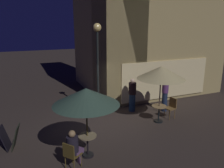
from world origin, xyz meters
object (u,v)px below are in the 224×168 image
menu_sandwich_board (10,137)px  cafe_chair_1 (71,154)px  patio_umbrella_0 (161,73)px  cafe_table_0 (159,111)px  patron_standing_2 (132,95)px  patron_standing_1 (165,93)px  cafe_table_1 (88,142)px  patron_seated_0 (74,146)px  patio_umbrella_1 (86,97)px  cafe_chair_0 (171,106)px  street_lamp_near_corner (98,51)px

menu_sandwich_board → cafe_chair_1: size_ratio=0.95×
menu_sandwich_board → patio_umbrella_0: bearing=11.6°
cafe_table_0 → patron_standing_2: patron_standing_2 is taller
patio_umbrella_0 → patron_standing_1: size_ratio=1.41×
cafe_table_0 → cafe_table_1: 3.94m
patio_umbrella_0 → patron_seated_0: (-4.24, -1.78, -1.53)m
patron_seated_0 → patron_standing_2: size_ratio=0.75×
cafe_chair_1 → patron_standing_1: bearing=-9.3°
cafe_table_1 → patio_umbrella_1: size_ratio=0.32×
cafe_chair_1 → patron_seated_0: size_ratio=0.71×
cafe_chair_0 → patron_standing_2: 1.96m
cafe_chair_0 → patron_seated_0: 5.38m
patio_umbrella_0 → cafe_table_0: bearing=0.0°
cafe_table_0 → patron_standing_2: bearing=106.7°
patio_umbrella_0 → patron_seated_0: size_ratio=2.03×
patron_standing_2 → patio_umbrella_1: bearing=166.2°
cafe_table_1 → cafe_table_0: bearing=20.3°
patio_umbrella_1 → patron_standing_2: size_ratio=1.40×
cafe_table_1 → cafe_chair_1: cafe_chair_1 is taller
street_lamp_near_corner → menu_sandwich_board: (-3.75, -1.43, -2.67)m
patron_seated_0 → patio_umbrella_1: bearing=0.0°
cafe_table_0 → cafe_chair_0: cafe_chair_0 is taller
cafe_chair_1 → cafe_table_1: bearing=0.0°
cafe_table_0 → patron_seated_0: (-4.24, -1.78, 0.19)m
menu_sandwich_board → patron_seated_0: patron_seated_0 is taller
cafe_table_1 → cafe_chair_1: size_ratio=0.84×
cafe_chair_0 → patron_standing_1: patron_standing_1 is taller
patron_standing_2 → patron_standing_1: bearing=-79.6°
patio_umbrella_0 → patron_standing_2: bearing=106.7°
patio_umbrella_0 → patron_seated_0: patio_umbrella_0 is taller
patio_umbrella_0 → cafe_table_1: bearing=-159.7°
cafe_chair_0 → patron_standing_2: patron_standing_2 is taller
menu_sandwich_board → cafe_chair_1: bearing=-36.8°
patron_standing_2 → cafe_table_1: bearing=166.2°
street_lamp_near_corner → patio_umbrella_1: street_lamp_near_corner is taller
patron_standing_1 → cafe_chair_0: bearing=146.0°
menu_sandwich_board → cafe_chair_0: cafe_chair_0 is taller
street_lamp_near_corner → patron_seated_0: bearing=-120.4°
cafe_chair_0 → patio_umbrella_0: bearing=0.0°
cafe_table_1 → patio_umbrella_0: size_ratio=0.29×
cafe_chair_0 → patron_standing_1: bearing=-115.7°
cafe_table_1 → patio_umbrella_0: bearing=20.3°
patio_umbrella_0 → cafe_chair_0: patio_umbrella_0 is taller
cafe_table_0 → patron_standing_2: (-0.49, 1.62, 0.32)m
menu_sandwich_board → cafe_chair_0: (6.82, 0.05, 0.15)m
patio_umbrella_1 → cafe_chair_0: 4.94m
menu_sandwich_board → patio_umbrella_1: bearing=-19.3°
cafe_table_1 → patron_standing_2: patron_standing_2 is taller
cafe_chair_0 → patron_seated_0: (-5.02, -1.93, 0.13)m
patio_umbrella_0 → cafe_chair_1: patio_umbrella_0 is taller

